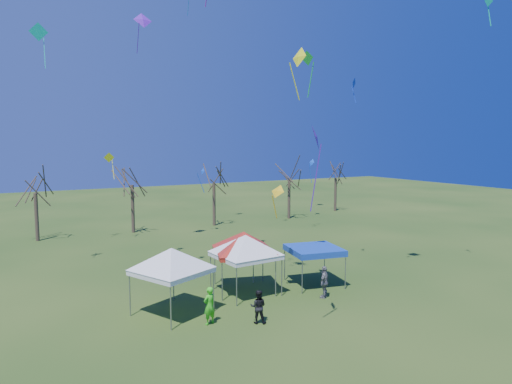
{
  "coord_description": "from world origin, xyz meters",
  "views": [
    {
      "loc": [
        -12.94,
        -19.57,
        8.69
      ],
      "look_at": [
        -0.52,
        3.0,
        5.89
      ],
      "focal_mm": 32.0,
      "sensor_mm": 36.0,
      "label": 1
    }
  ],
  "objects_px": {
    "tree_2": "(132,168)",
    "tent_blue": "(314,250)",
    "tent_red": "(244,236)",
    "person_grey": "(324,282)",
    "tent_white_mid": "(246,239)",
    "tree_5": "(336,166)",
    "person_dark": "(258,307)",
    "tree_3": "(214,168)",
    "tree_1": "(34,176)",
    "tree_4": "(289,166)",
    "person_green": "(209,306)",
    "tent_white_west": "(171,253)"
  },
  "relations": [
    {
      "from": "tree_3",
      "to": "tent_red",
      "type": "relative_size",
      "value": 1.78
    },
    {
      "from": "tree_2",
      "to": "tree_3",
      "type": "distance_m",
      "value": 8.41
    },
    {
      "from": "tree_1",
      "to": "tree_2",
      "type": "bearing_deg",
      "value": -1.85
    },
    {
      "from": "person_dark",
      "to": "person_grey",
      "type": "distance_m",
      "value": 5.19
    },
    {
      "from": "tree_4",
      "to": "tree_5",
      "type": "height_order",
      "value": "tree_4"
    },
    {
      "from": "tree_2",
      "to": "tree_3",
      "type": "xyz_separation_m",
      "value": [
        8.4,
        -0.33,
        -0.21
      ]
    },
    {
      "from": "tent_white_west",
      "to": "tent_blue",
      "type": "xyz_separation_m",
      "value": [
        9.16,
        0.43,
        -1.03
      ]
    },
    {
      "from": "tree_5",
      "to": "tree_2",
      "type": "bearing_deg",
      "value": -176.3
    },
    {
      "from": "person_dark",
      "to": "person_grey",
      "type": "bearing_deg",
      "value": -130.47
    },
    {
      "from": "tree_3",
      "to": "person_dark",
      "type": "xyz_separation_m",
      "value": [
        -8.65,
        -25.07,
        -5.26
      ]
    },
    {
      "from": "tree_3",
      "to": "person_green",
      "type": "height_order",
      "value": "tree_3"
    },
    {
      "from": "tree_5",
      "to": "tent_blue",
      "type": "distance_m",
      "value": 31.33
    },
    {
      "from": "tree_4",
      "to": "tent_blue",
      "type": "relative_size",
      "value": 2.25
    },
    {
      "from": "tree_5",
      "to": "person_dark",
      "type": "relative_size",
      "value": 4.56
    },
    {
      "from": "tree_1",
      "to": "person_grey",
      "type": "height_order",
      "value": "tree_1"
    },
    {
      "from": "tree_2",
      "to": "person_green",
      "type": "relative_size",
      "value": 4.46
    },
    {
      "from": "tree_5",
      "to": "person_green",
      "type": "xyz_separation_m",
      "value": [
        -28.45,
        -26.07,
        -4.81
      ]
    },
    {
      "from": "tent_red",
      "to": "tent_white_mid",
      "type": "bearing_deg",
      "value": -107.94
    },
    {
      "from": "tree_2",
      "to": "person_green",
      "type": "bearing_deg",
      "value": -95.54
    },
    {
      "from": "tent_red",
      "to": "person_grey",
      "type": "bearing_deg",
      "value": -45.14
    },
    {
      "from": "tree_4",
      "to": "tent_blue",
      "type": "bearing_deg",
      "value": -119.35
    },
    {
      "from": "tent_white_west",
      "to": "person_dark",
      "type": "distance_m",
      "value": 5.11
    },
    {
      "from": "tree_4",
      "to": "person_green",
      "type": "relative_size",
      "value": 4.3
    },
    {
      "from": "tree_3",
      "to": "tent_blue",
      "type": "distance_m",
      "value": 22.0
    },
    {
      "from": "tree_2",
      "to": "tent_red",
      "type": "relative_size",
      "value": 1.85
    },
    {
      "from": "tree_2",
      "to": "tent_white_mid",
      "type": "bearing_deg",
      "value": -86.7
    },
    {
      "from": "tree_3",
      "to": "tree_4",
      "type": "distance_m",
      "value": 9.32
    },
    {
      "from": "tent_red",
      "to": "person_dark",
      "type": "relative_size",
      "value": 2.71
    },
    {
      "from": "tree_3",
      "to": "person_grey",
      "type": "height_order",
      "value": "tree_3"
    },
    {
      "from": "tree_4",
      "to": "tent_blue",
      "type": "height_order",
      "value": "tree_4"
    },
    {
      "from": "tree_2",
      "to": "tent_blue",
      "type": "height_order",
      "value": "tree_2"
    },
    {
      "from": "tent_blue",
      "to": "person_dark",
      "type": "distance_m",
      "value": 7.05
    },
    {
      "from": "tree_4",
      "to": "tent_white_mid",
      "type": "height_order",
      "value": "tree_4"
    },
    {
      "from": "tree_1",
      "to": "tent_blue",
      "type": "height_order",
      "value": "tree_1"
    },
    {
      "from": "tree_2",
      "to": "tent_blue",
      "type": "distance_m",
      "value": 22.91
    },
    {
      "from": "tree_1",
      "to": "tent_blue",
      "type": "distance_m",
      "value": 26.43
    },
    {
      "from": "tree_3",
      "to": "person_dark",
      "type": "relative_size",
      "value": 4.83
    },
    {
      "from": "tent_white_west",
      "to": "person_green",
      "type": "height_order",
      "value": "tent_white_west"
    },
    {
      "from": "tree_2",
      "to": "tent_blue",
      "type": "bearing_deg",
      "value": -75.42
    },
    {
      "from": "tree_5",
      "to": "person_grey",
      "type": "height_order",
      "value": "tree_5"
    },
    {
      "from": "tent_white_mid",
      "to": "person_dark",
      "type": "relative_size",
      "value": 2.75
    },
    {
      "from": "tree_1",
      "to": "tent_white_mid",
      "type": "relative_size",
      "value": 1.68
    },
    {
      "from": "tree_1",
      "to": "tree_3",
      "type": "relative_size",
      "value": 0.95
    },
    {
      "from": "tree_3",
      "to": "tent_blue",
      "type": "height_order",
      "value": "tree_3"
    },
    {
      "from": "tent_red",
      "to": "tent_blue",
      "type": "distance_m",
      "value": 4.55
    },
    {
      "from": "tree_1",
      "to": "tent_red",
      "type": "height_order",
      "value": "tree_1"
    },
    {
      "from": "tent_white_mid",
      "to": "tent_red",
      "type": "xyz_separation_m",
      "value": [
        0.19,
        0.58,
        0.07
      ]
    },
    {
      "from": "tent_white_mid",
      "to": "person_dark",
      "type": "distance_m",
      "value": 5.0
    },
    {
      "from": "tree_3",
      "to": "person_grey",
      "type": "distance_m",
      "value": 24.53
    },
    {
      "from": "person_green",
      "to": "person_grey",
      "type": "xyz_separation_m",
      "value": [
        7.12,
        0.34,
        -0.01
      ]
    }
  ]
}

